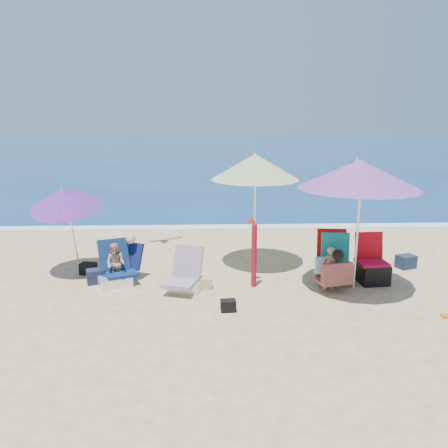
{
  "coord_description": "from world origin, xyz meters",
  "views": [
    {
      "loc": [
        -0.59,
        -7.08,
        3.04
      ],
      "look_at": [
        -0.3,
        1.0,
        1.1
      ],
      "focal_mm": 35.78,
      "sensor_mm": 36.0,
      "label": 1
    }
  ],
  "objects_px": {
    "umbrella_striped": "(255,167)",
    "camp_chair_left": "(372,268)",
    "chair_navy": "(116,273)",
    "furled_umbrella": "(254,249)",
    "person_center": "(332,270)",
    "chair_rainbow": "(185,279)",
    "umbrella_turquoise": "(359,174)",
    "umbrella_blue": "(65,198)",
    "person_left": "(119,262)",
    "camp_chair_right": "(332,263)"
  },
  "relations": [
    {
      "from": "umbrella_striped",
      "to": "camp_chair_left",
      "type": "bearing_deg",
      "value": -25.83
    },
    {
      "from": "chair_navy",
      "to": "furled_umbrella",
      "type": "bearing_deg",
      "value": -4.23
    },
    {
      "from": "person_center",
      "to": "chair_rainbow",
      "type": "bearing_deg",
      "value": 175.91
    },
    {
      "from": "umbrella_striped",
      "to": "camp_chair_left",
      "type": "height_order",
      "value": "umbrella_striped"
    },
    {
      "from": "umbrella_turquoise",
      "to": "umbrella_blue",
      "type": "xyz_separation_m",
      "value": [
        -5.3,
        1.09,
        -0.57
      ]
    },
    {
      "from": "chair_rainbow",
      "to": "person_left",
      "type": "bearing_deg",
      "value": 162.51
    },
    {
      "from": "camp_chair_left",
      "to": "camp_chair_right",
      "type": "relative_size",
      "value": 0.91
    },
    {
      "from": "chair_rainbow",
      "to": "person_center",
      "type": "relative_size",
      "value": 1.08
    },
    {
      "from": "umbrella_striped",
      "to": "person_left",
      "type": "relative_size",
      "value": 2.72
    },
    {
      "from": "umbrella_blue",
      "to": "camp_chair_right",
      "type": "height_order",
      "value": "umbrella_blue"
    },
    {
      "from": "furled_umbrella",
      "to": "person_center",
      "type": "relative_size",
      "value": 1.6
    },
    {
      "from": "camp_chair_right",
      "to": "person_left",
      "type": "bearing_deg",
      "value": 178.45
    },
    {
      "from": "umbrella_turquoise",
      "to": "camp_chair_right",
      "type": "distance_m",
      "value": 1.81
    },
    {
      "from": "umbrella_turquoise",
      "to": "person_center",
      "type": "xyz_separation_m",
      "value": [
        -0.36,
        -0.01,
        -1.71
      ]
    },
    {
      "from": "camp_chair_left",
      "to": "person_center",
      "type": "relative_size",
      "value": 1.14
    },
    {
      "from": "umbrella_turquoise",
      "to": "person_center",
      "type": "distance_m",
      "value": 1.74
    },
    {
      "from": "camp_chair_right",
      "to": "person_center",
      "type": "xyz_separation_m",
      "value": [
        -0.12,
        -0.48,
        0.03
      ]
    },
    {
      "from": "umbrella_striped",
      "to": "furled_umbrella",
      "type": "xyz_separation_m",
      "value": [
        -0.12,
        -1.11,
        -1.36
      ]
    },
    {
      "from": "furled_umbrella",
      "to": "chair_rainbow",
      "type": "height_order",
      "value": "furled_umbrella"
    },
    {
      "from": "furled_umbrella",
      "to": "person_left",
      "type": "height_order",
      "value": "furled_umbrella"
    },
    {
      "from": "furled_umbrella",
      "to": "chair_navy",
      "type": "height_order",
      "value": "furled_umbrella"
    },
    {
      "from": "chair_navy",
      "to": "chair_rainbow",
      "type": "relative_size",
      "value": 1.02
    },
    {
      "from": "camp_chair_right",
      "to": "umbrella_striped",
      "type": "bearing_deg",
      "value": 144.79
    },
    {
      "from": "person_center",
      "to": "camp_chair_right",
      "type": "bearing_deg",
      "value": 75.35
    },
    {
      "from": "umbrella_blue",
      "to": "person_center",
      "type": "bearing_deg",
      "value": -12.6
    },
    {
      "from": "umbrella_turquoise",
      "to": "chair_navy",
      "type": "distance_m",
      "value": 4.72
    },
    {
      "from": "camp_chair_right",
      "to": "person_left",
      "type": "relative_size",
      "value": 1.16
    },
    {
      "from": "furled_umbrella",
      "to": "umbrella_blue",
      "type": "bearing_deg",
      "value": 167.9
    },
    {
      "from": "camp_chair_left",
      "to": "person_center",
      "type": "distance_m",
      "value": 0.98
    },
    {
      "from": "chair_rainbow",
      "to": "person_left",
      "type": "distance_m",
      "value": 1.34
    },
    {
      "from": "furled_umbrella",
      "to": "camp_chair_left",
      "type": "height_order",
      "value": "furled_umbrella"
    },
    {
      "from": "person_center",
      "to": "person_left",
      "type": "distance_m",
      "value": 3.92
    },
    {
      "from": "chair_rainbow",
      "to": "camp_chair_left",
      "type": "relative_size",
      "value": 0.95
    },
    {
      "from": "umbrella_striped",
      "to": "camp_chair_right",
      "type": "distance_m",
      "value": 2.4
    },
    {
      "from": "umbrella_turquoise",
      "to": "person_left",
      "type": "distance_m",
      "value": 4.61
    },
    {
      "from": "chair_rainbow",
      "to": "camp_chair_right",
      "type": "xyz_separation_m",
      "value": [
        2.74,
        0.29,
        0.17
      ]
    },
    {
      "from": "umbrella_striped",
      "to": "camp_chair_right",
      "type": "xyz_separation_m",
      "value": [
        1.38,
        -0.97,
        -1.71
      ]
    },
    {
      "from": "umbrella_striped",
      "to": "umbrella_blue",
      "type": "height_order",
      "value": "umbrella_striped"
    },
    {
      "from": "umbrella_turquoise",
      "to": "person_left",
      "type": "bearing_deg",
      "value": 172.32
    },
    {
      "from": "person_left",
      "to": "person_center",
      "type": "bearing_deg",
      "value": -8.57
    },
    {
      "from": "furled_umbrella",
      "to": "person_center",
      "type": "distance_m",
      "value": 1.45
    },
    {
      "from": "umbrella_blue",
      "to": "chair_navy",
      "type": "bearing_deg",
      "value": -29.72
    },
    {
      "from": "umbrella_blue",
      "to": "chair_rainbow",
      "type": "xyz_separation_m",
      "value": [
        2.32,
        -0.92,
        -1.33
      ]
    },
    {
      "from": "umbrella_turquoise",
      "to": "chair_rainbow",
      "type": "bearing_deg",
      "value": 176.65
    },
    {
      "from": "chair_rainbow",
      "to": "camp_chair_right",
      "type": "bearing_deg",
      "value": 6.01
    },
    {
      "from": "chair_rainbow",
      "to": "umbrella_turquoise",
      "type": "bearing_deg",
      "value": -3.35
    },
    {
      "from": "umbrella_turquoise",
      "to": "camp_chair_left",
      "type": "distance_m",
      "value": 1.94
    },
    {
      "from": "umbrella_turquoise",
      "to": "umbrella_striped",
      "type": "bearing_deg",
      "value": 138.36
    },
    {
      "from": "chair_navy",
      "to": "person_center",
      "type": "relative_size",
      "value": 1.09
    },
    {
      "from": "umbrella_turquoise",
      "to": "chair_rainbow",
      "type": "distance_m",
      "value": 3.54
    }
  ]
}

